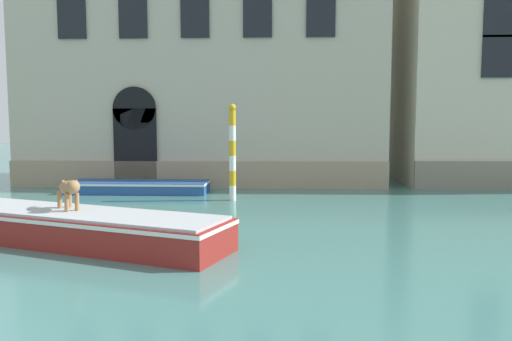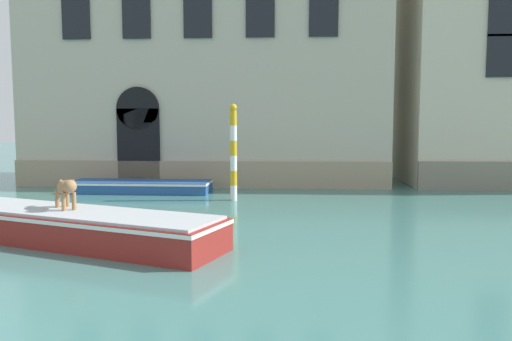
{
  "view_description": "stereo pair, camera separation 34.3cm",
  "coord_description": "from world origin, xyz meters",
  "views": [
    {
      "loc": [
        5.24,
        -4.32,
        2.72
      ],
      "look_at": [
        4.59,
        11.23,
        1.2
      ],
      "focal_mm": 35.0,
      "sensor_mm": 36.0,
      "label": 1
    },
    {
      "loc": [
        5.58,
        -4.3,
        2.72
      ],
      "look_at": [
        4.59,
        11.23,
        1.2
      ],
      "focal_mm": 35.0,
      "sensor_mm": 36.0,
      "label": 2
    }
  ],
  "objects": [
    {
      "name": "mooring_pole_0",
      "position": [
        3.71,
        12.81,
        1.69
      ],
      "size": [
        0.24,
        0.24,
        3.34
      ],
      "color": "white",
      "rests_on": "ground_plane"
    },
    {
      "name": "boat_moored_near_palazzo",
      "position": [
        -0.09,
        14.54,
        0.23
      ],
      "size": [
        5.38,
        1.68,
        0.44
      ],
      "rotation": [
        0.0,
        0.0,
        -0.01
      ],
      "color": "#234C8C",
      "rests_on": "ground_plane"
    },
    {
      "name": "boat_foreground",
      "position": [
        0.84,
        6.44,
        0.39
      ],
      "size": [
        7.22,
        4.02,
        0.74
      ],
      "rotation": [
        0.0,
        0.0,
        -0.35
      ],
      "color": "maroon",
      "rests_on": "ground_plane"
    },
    {
      "name": "dog_on_deck",
      "position": [
        0.57,
        6.59,
        1.22
      ],
      "size": [
        0.77,
        0.91,
        0.73
      ],
      "rotation": [
        0.0,
        0.0,
        -0.89
      ],
      "color": "#997047",
      "rests_on": "boat_foreground"
    }
  ]
}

